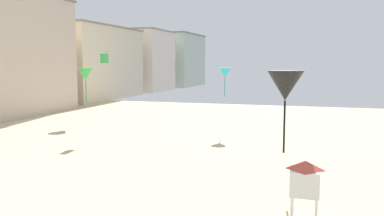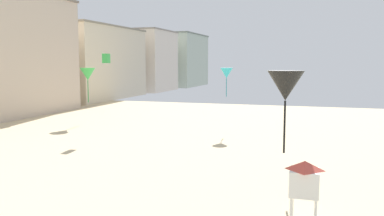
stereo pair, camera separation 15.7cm
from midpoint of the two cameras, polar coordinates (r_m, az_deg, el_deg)
boardwalk_hotel_far at (r=73.39m, az=-14.40°, el=6.24°), size 12.54×22.03×12.51m
boardwalk_hotel_distant at (r=91.39m, az=-7.61°, el=6.65°), size 14.38×14.29×13.35m
boardwalk_hotel_furthest at (r=110.05m, az=-3.13°, el=6.79°), size 16.60×19.91×13.84m
lifeguard_stand at (r=16.30m, az=15.92°, el=-9.65°), size 1.10×1.10×2.55m
kite_green_box at (r=36.39m, az=-11.94°, el=6.90°), size 0.53×0.53×0.83m
kite_black_delta at (r=19.34m, az=13.34°, el=3.07°), size 1.72×1.72×3.91m
kite_green_delta at (r=43.55m, az=-14.47°, el=4.66°), size 1.59×1.59×3.61m
kite_cyan_delta at (r=36.79m, az=5.04°, el=4.94°), size 1.15×1.15×2.62m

